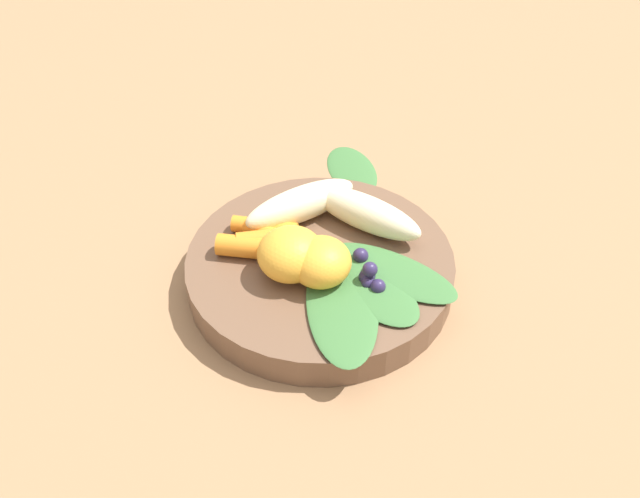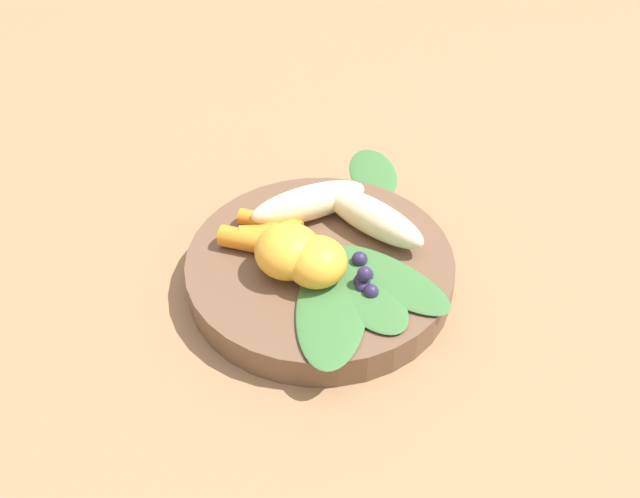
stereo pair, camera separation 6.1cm
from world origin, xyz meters
The scene contains 16 objects.
ground_plane centered at (0.00, 0.00, 0.00)m, with size 2.40×2.40×0.00m, color #99704C.
bowl centered at (0.00, 0.00, 0.01)m, with size 0.23×0.23×0.03m, color brown.
banana_peeled_left centered at (0.05, -0.02, 0.04)m, with size 0.11×0.03×0.03m, color beige.
banana_peeled_right centered at (0.01, -0.06, 0.04)m, with size 0.11×0.03×0.03m, color beige.
orange_segment_near centered at (-0.02, 0.02, 0.05)m, with size 0.05×0.05×0.04m, color #F4A833.
orange_segment_far centered at (0.00, 0.03, 0.05)m, with size 0.06×0.06×0.04m, color #F4A833.
carrot_front centered at (0.05, 0.02, 0.04)m, with size 0.01×0.01×0.06m, color orange.
carrot_mid_left centered at (0.04, 0.02, 0.04)m, with size 0.01×0.01×0.06m, color orange.
carrot_mid_right centered at (0.04, 0.03, 0.04)m, with size 0.02×0.02×0.05m, color orange.
carrot_rear centered at (0.04, 0.04, 0.04)m, with size 0.02×0.02×0.06m, color orange.
blueberry_pile centered at (-0.05, -0.02, 0.04)m, with size 0.05×0.03×0.02m.
coconut_shred_patch centered at (-0.05, 0.01, 0.03)m, with size 0.04×0.04×0.00m, color white.
kale_leaf_left centered at (-0.06, 0.02, 0.03)m, with size 0.13×0.06×0.01m, color #3D7038.
kale_leaf_right centered at (-0.06, -0.01, 0.03)m, with size 0.10×0.05×0.01m, color #3D7038.
kale_leaf_rear centered at (-0.05, -0.04, 0.03)m, with size 0.12×0.05×0.01m, color #3D7038.
kale_leaf_stray centered at (0.11, -0.13, 0.00)m, with size 0.09×0.05×0.01m, color #3D7038.
Camera 2 is at (-0.39, 0.22, 0.45)m, focal length 40.36 mm.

